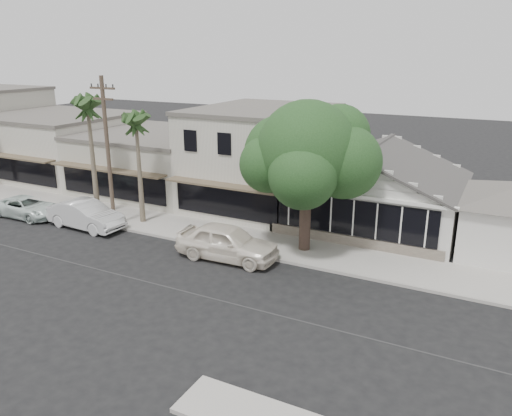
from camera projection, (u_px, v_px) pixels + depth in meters
The scene contains 13 objects.
ground at pixel (188, 292), 22.30m from camera, with size 140.00×140.00×0.00m, color black.
sidewalk_north at pixel (144, 221), 31.49m from camera, with size 90.00×3.50×0.15m, color #9E9991.
corner_shop at pixel (374, 185), 29.91m from camera, with size 10.40×8.60×5.10m.
row_building_near at pixel (262, 159), 34.08m from camera, with size 8.00×10.00×6.50m, color beige.
row_building_midnear at pixel (158, 163), 38.35m from camera, with size 10.00×10.00×4.20m, color #B1AD9F.
row_building_midfar at pixel (59, 146), 42.80m from camera, with size 11.00×10.00×5.00m, color beige.
utility_pole at pixel (108, 150), 29.19m from camera, with size 1.80×0.24×9.00m.
car_0 at pixel (227, 242), 25.62m from camera, with size 2.17×5.39×1.84m, color white.
car_1 at pixel (86, 215), 30.14m from camera, with size 1.78×5.10×1.68m, color silver.
car_2 at pixel (27, 207), 32.24m from camera, with size 2.18×4.73×1.31m, color silver.
shade_tree at pixel (308, 153), 25.49m from camera, with size 7.27×6.57×8.06m.
palm_east at pixel (136, 123), 29.30m from camera, with size 2.64×2.64×7.32m.
palm_mid at pixel (88, 107), 30.43m from camera, with size 2.53×2.53×8.18m.
Camera 1 is at (11.93, -16.50, 10.31)m, focal length 35.00 mm.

